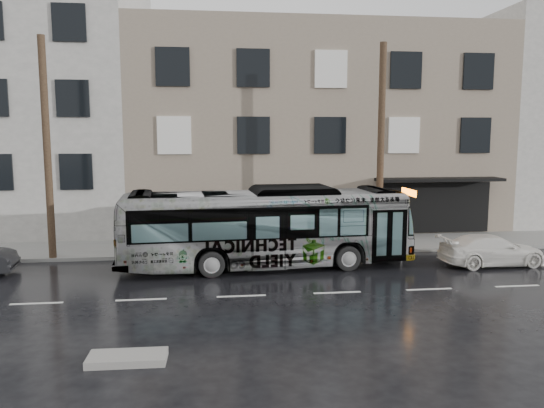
{
  "coord_description": "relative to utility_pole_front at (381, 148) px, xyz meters",
  "views": [
    {
      "loc": [
        -1.01,
        -19.24,
        5.22
      ],
      "look_at": [
        1.61,
        2.5,
        2.36
      ],
      "focal_mm": 35.0,
      "sensor_mm": 36.0,
      "label": 1
    }
  ],
  "objects": [
    {
      "name": "slush_pile",
      "position": [
        -9.44,
        -10.53,
        -4.56
      ],
      "size": [
        1.82,
        0.84,
        0.18
      ],
      "primitive_type": "cube",
      "rotation": [
        0.0,
        0.0,
        -0.02
      ],
      "color": "#989590",
      "rests_on": "ground"
    },
    {
      "name": "utility_pole_front",
      "position": [
        0.0,
        0.0,
        0.0
      ],
      "size": [
        0.3,
        0.3,
        9.0
      ],
      "primitive_type": "cylinder",
      "color": "#4E3B27",
      "rests_on": "sidewalk"
    },
    {
      "name": "bus",
      "position": [
        -5.31,
        -2.06,
        -3.05
      ],
      "size": [
        11.65,
        3.46,
        3.2
      ],
      "primitive_type": "imported",
      "rotation": [
        0.0,
        0.0,
        1.64
      ],
      "color": "#B2B2B2",
      "rests_on": "ground"
    },
    {
      "name": "building_taupe",
      "position": [
        -1.5,
        9.4,
        0.85
      ],
      "size": [
        20.0,
        12.0,
        11.0
      ],
      "primitive_type": "cube",
      "color": "gray",
      "rests_on": "ground"
    },
    {
      "name": "sign_post",
      "position": [
        1.1,
        0.0,
        -3.3
      ],
      "size": [
        0.06,
        0.06,
        2.4
      ],
      "primitive_type": "cylinder",
      "color": "slate",
      "rests_on": "sidewalk"
    },
    {
      "name": "ground",
      "position": [
        -6.5,
        -3.3,
        -4.65
      ],
      "size": [
        120.0,
        120.0,
        0.0
      ],
      "primitive_type": "plane",
      "color": "black",
      "rests_on": "ground"
    },
    {
      "name": "white_sedan",
      "position": [
        3.79,
        -2.84,
        -4.03
      ],
      "size": [
        4.29,
        1.86,
        1.23
      ],
      "primitive_type": "imported",
      "rotation": [
        0.0,
        0.0,
        1.6
      ],
      "color": "white",
      "rests_on": "ground"
    },
    {
      "name": "utility_pole_rear",
      "position": [
        -14.0,
        0.0,
        0.0
      ],
      "size": [
        0.3,
        0.3,
        9.0
      ],
      "primitive_type": "cylinder",
      "color": "#4E3B27",
      "rests_on": "sidewalk"
    },
    {
      "name": "sidewalk",
      "position": [
        -6.5,
        1.6,
        -4.58
      ],
      "size": [
        90.0,
        3.6,
        0.15
      ],
      "primitive_type": "cube",
      "color": "gray",
      "rests_on": "ground"
    }
  ]
}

